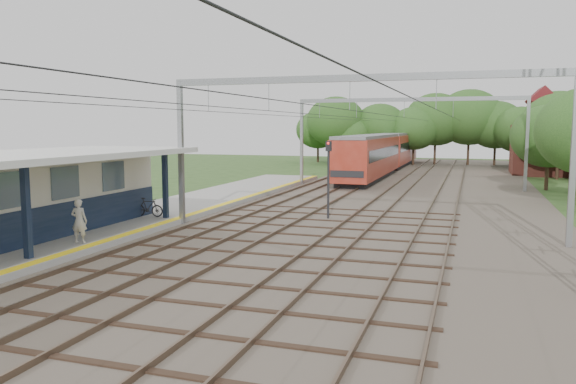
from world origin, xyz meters
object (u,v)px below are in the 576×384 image
at_px(train, 385,151).
at_px(signal_post, 328,172).
at_px(person, 79,221).
at_px(bicycle, 148,207).

bearing_deg(train, signal_post, -86.67).
relative_size(person, signal_post, 0.42).
xyz_separation_m(bicycle, signal_post, (8.22, 3.77, 1.67)).
height_order(person, train, train).
relative_size(bicycle, train, 0.04).
bearing_deg(bicycle, signal_post, -70.51).
xyz_separation_m(bicycle, train, (6.37, 35.56, 1.38)).
distance_m(person, train, 42.24).
relative_size(person, train, 0.05).
bearing_deg(bicycle, person, -176.52).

